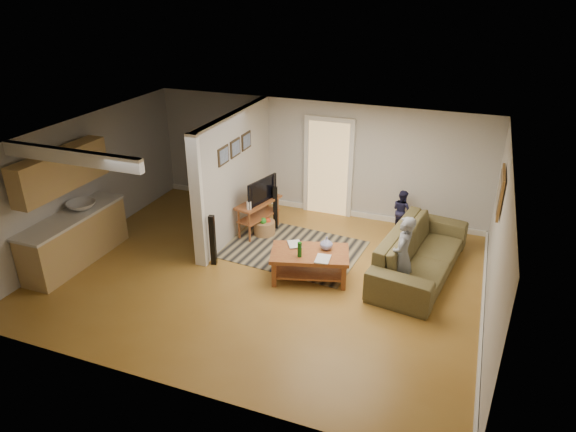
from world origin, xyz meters
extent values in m
plane|color=olive|center=(0.00, 0.00, 0.00)|extent=(7.50, 7.50, 0.00)
cube|color=#B8B5B0|center=(0.00, 3.00, 1.25)|extent=(7.50, 0.04, 2.50)
cube|color=#B8B5B0|center=(-3.75, 0.00, 1.25)|extent=(0.04, 6.00, 2.50)
cube|color=#B8B5B0|center=(3.75, 0.00, 1.25)|extent=(0.04, 6.00, 2.50)
cube|color=white|center=(0.00, 0.00, 2.50)|extent=(7.50, 6.00, 0.04)
cube|color=#B8B5B0|center=(-1.20, 1.45, 1.25)|extent=(0.15, 3.10, 2.50)
cube|color=white|center=(-1.20, -0.10, 1.25)|extent=(0.22, 0.10, 2.50)
cube|color=white|center=(0.00, 2.97, 0.06)|extent=(7.50, 0.04, 0.12)
cube|color=white|center=(3.72, 0.00, 0.06)|extent=(0.04, 6.00, 0.12)
cube|color=#D8B272|center=(0.30, 2.94, 1.05)|extent=(0.90, 0.06, 2.10)
cube|color=tan|center=(-3.43, -0.80, 0.45)|extent=(0.60, 2.20, 0.90)
cube|color=beige|center=(-3.43, -0.80, 0.92)|extent=(0.64, 2.24, 0.05)
cube|color=tan|center=(-3.45, -0.80, 1.80)|extent=(0.35, 2.00, 0.70)
imported|color=silver|center=(-3.43, -0.50, 0.94)|extent=(0.54, 0.54, 0.19)
cube|color=#302415|center=(-1.11, 0.80, 1.85)|extent=(0.03, 0.40, 0.34)
cube|color=#302415|center=(-1.11, 1.30, 1.85)|extent=(0.03, 0.40, 0.34)
cube|color=#302415|center=(-1.11, 1.80, 1.85)|extent=(0.03, 0.40, 0.34)
cube|color=olive|center=(3.71, 1.00, 1.75)|extent=(0.04, 0.90, 0.68)
cube|color=black|center=(0.17, 1.04, 0.01)|extent=(2.73, 2.10, 0.01)
imported|color=#4B3A25|center=(2.60, 1.03, 0.00)|extent=(1.48, 2.90, 0.81)
cube|color=maroon|center=(0.82, 0.16, 0.49)|extent=(1.51, 1.12, 0.07)
cube|color=silver|center=(0.82, 0.16, 0.50)|extent=(0.94, 0.68, 0.02)
cube|color=maroon|center=(0.82, 0.16, 0.17)|extent=(1.37, 0.98, 0.03)
cube|color=maroon|center=(0.33, -0.31, 0.25)|extent=(0.10, 0.10, 0.49)
cube|color=maroon|center=(1.47, 0.02, 0.25)|extent=(0.10, 0.10, 0.49)
cube|color=maroon|center=(0.16, 0.30, 0.25)|extent=(0.10, 0.10, 0.49)
cube|color=maroon|center=(1.30, 0.62, 0.25)|extent=(0.10, 0.10, 0.49)
imported|color=navy|center=(1.05, 0.36, 0.53)|extent=(0.28, 0.28, 0.24)
cylinder|color=#124E11|center=(0.70, -0.05, 0.66)|extent=(0.07, 0.07, 0.27)
imported|color=#998C4C|center=(0.39, 0.24, 0.53)|extent=(0.35, 0.37, 0.03)
imported|color=#66594C|center=(0.99, -0.03, 0.53)|extent=(0.27, 0.35, 0.02)
cube|color=maroon|center=(-0.75, 1.52, 0.67)|extent=(0.68, 1.17, 0.05)
cube|color=maroon|center=(-0.75, 1.52, 0.37)|extent=(0.61, 1.07, 0.03)
cylinder|color=maroon|center=(-1.00, 1.09, 0.34)|extent=(0.05, 0.05, 0.68)
cylinder|color=maroon|center=(-0.76, 2.01, 0.34)|extent=(0.05, 0.05, 0.68)
cylinder|color=maroon|center=(-0.74, 1.02, 0.34)|extent=(0.05, 0.05, 0.68)
cylinder|color=maroon|center=(-0.50, 1.95, 0.34)|extent=(0.05, 0.05, 0.68)
imported|color=black|center=(-0.73, 1.51, 0.69)|extent=(0.34, 0.89, 0.51)
cylinder|color=white|center=(-0.77, 1.10, 0.77)|extent=(0.09, 0.09, 0.16)
cube|color=black|center=(-1.00, 0.00, 0.49)|extent=(0.12, 0.12, 0.99)
cube|color=black|center=(-0.49, 1.79, 0.47)|extent=(0.12, 0.12, 0.93)
cylinder|color=#8D603D|center=(-0.60, 1.45, 0.14)|extent=(0.44, 0.44, 0.29)
sphere|color=red|center=(-0.54, 1.49, 0.29)|extent=(0.13, 0.13, 0.13)
sphere|color=gold|center=(-0.67, 1.47, 0.31)|extent=(0.13, 0.13, 0.13)
sphere|color=green|center=(-0.60, 1.39, 0.33)|extent=(0.13, 0.13, 0.13)
imported|color=gray|center=(2.37, 0.29, 0.00)|extent=(0.37, 0.53, 1.39)
imported|color=#1E1E3F|center=(2.00, 2.66, 0.00)|extent=(0.55, 0.54, 0.89)
camera|label=1|loc=(3.22, -7.25, 4.86)|focal=32.00mm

